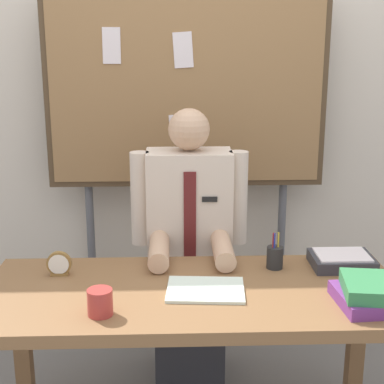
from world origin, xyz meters
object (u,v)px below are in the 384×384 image
Objects in this scene: coffee_mug at (100,302)px; pen_holder at (275,257)px; desk at (193,311)px; book_stack at (367,293)px; paper_tray at (342,260)px; desk_clock at (59,265)px; bulletin_board at (186,95)px; open_notebook at (205,290)px; person at (189,260)px.

coffee_mug is 0.80m from pen_holder.
book_stack is (0.63, -0.16, 0.14)m from desk.
book_stack is 1.03× the size of paper_tray.
pen_holder reaches higher than desk_clock.
coffee_mug is at bearing -177.82° from book_stack.
bulletin_board is 6.45× the size of open_notebook.
bulletin_board is 20.07× the size of coffee_mug.
person is 0.83m from coffee_mug.
desk_clock reaches higher than coffee_mug.
book_stack is 0.97m from coffee_mug.
open_notebook is at bearing 25.19° from coffee_mug.
pen_holder is (0.31, 0.22, 0.04)m from open_notebook.
paper_tray reaches higher than open_notebook.
person is 0.68m from desk_clock.
pen_holder is at bearing -65.61° from bulletin_board.
person is at bearing 65.37° from coffee_mug.
book_stack is 1.22m from desk_clock.
bulletin_board is 1.05m from pen_holder.
book_stack is 0.46m from pen_holder.
desk_clock is at bearing 164.75° from book_stack.
pen_holder is at bearing -43.57° from person.
book_stack is at bearing -52.97° from pen_holder.
coffee_mug is (-0.34, -0.20, 0.14)m from desk.
bulletin_board is (-0.00, 0.98, 0.75)m from desk.
desk is 17.19× the size of coffee_mug.
desk is 0.54m from person.
bulletin_board is at bearing 90.03° from person.
bulletin_board is 1.20m from open_notebook.
paper_tray is at bearing 20.73° from open_notebook.
pen_holder is 0.29m from paper_tray.
desk_clock is 1.20m from paper_tray.
open_notebook is at bearing -16.60° from desk_clock.
person reaches higher than pen_holder.
open_notebook is at bearing -144.35° from pen_holder.
paper_tray is (0.98, 0.41, -0.02)m from coffee_mug.
open_notebook is 1.87× the size of pen_holder.
desk_clock is (-0.55, -0.83, -0.61)m from bulletin_board.
coffee_mug is 1.07m from paper_tray.
person is 8.58× the size of pen_holder.
bulletin_board is at bearing 90.01° from desk.
desk is 0.67m from book_stack.
book_stack is at bearing 2.18° from coffee_mug.
bulletin_board is 1.19m from paper_tray.
pen_holder is 0.62× the size of paper_tray.
open_notebook is (0.05, -1.00, -0.65)m from bulletin_board.
person is 0.87m from bulletin_board.
person is at bearing 90.00° from desk.
coffee_mug is at bearing -149.88° from pen_holder.
person reaches higher than desk.
book_stack is at bearing -61.22° from bulletin_board.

